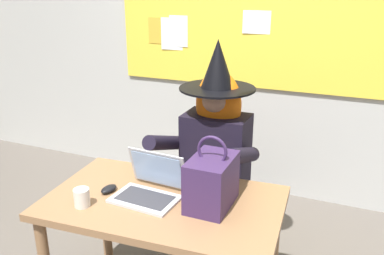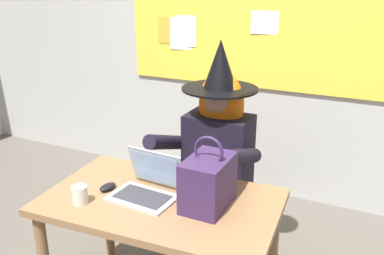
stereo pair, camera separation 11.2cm
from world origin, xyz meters
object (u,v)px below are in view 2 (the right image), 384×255
person_costumed (215,144)px  handbag (208,182)px  chair_at_desk (221,178)px  laptop (148,186)px  coffee_mug (80,195)px  desk_main (161,214)px  computer_mouse (108,187)px

person_costumed → handbag: bearing=19.7°
chair_at_desk → laptop: laptop is taller
laptop → coffee_mug: bearing=-136.2°
desk_main → person_costumed: size_ratio=0.87×
desk_main → coffee_mug: 0.44m
chair_at_desk → computer_mouse: (-0.36, -0.77, 0.21)m
desk_main → handbag: size_ratio=3.38×
coffee_mug → chair_at_desk: bearing=67.1°
chair_at_desk → computer_mouse: size_ratio=8.82×
person_costumed → laptop: size_ratio=4.13×
chair_at_desk → coffee_mug: bearing=-24.9°
chair_at_desk → laptop: size_ratio=2.58×
desk_main → computer_mouse: (-0.31, -0.04, 0.11)m
handbag → coffee_mug: bearing=-156.1°
person_costumed → handbag: size_ratio=3.88×
handbag → computer_mouse: bearing=-171.2°
chair_at_desk → computer_mouse: bearing=-27.2°
desk_main → handbag: bearing=10.5°
chair_at_desk → laptop: (-0.13, -0.72, 0.24)m
chair_at_desk → handbag: (0.20, -0.68, 0.33)m
desk_main → handbag: 0.34m
chair_at_desk → coffee_mug: 1.05m
person_costumed → computer_mouse: (-0.36, -0.64, -0.08)m
laptop → coffee_mug: size_ratio=3.74×
person_costumed → laptop: person_costumed is taller
person_costumed → laptop: bearing=-12.5°
desk_main → chair_at_desk: bearing=86.1°
chair_at_desk → coffee_mug: (-0.40, -0.94, 0.24)m
handbag → coffee_mug: handbag is taller
desk_main → chair_at_desk: size_ratio=1.39×
person_costumed → handbag: (0.20, -0.56, 0.04)m
laptop → handbag: bearing=9.8°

